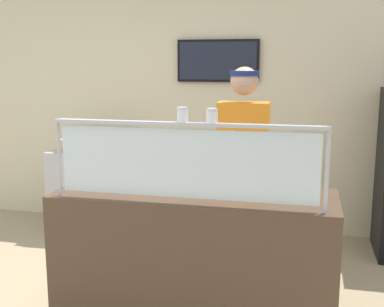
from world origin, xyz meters
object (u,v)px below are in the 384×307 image
Objects in this scene: parmesan_shaker at (182,116)px; pizza_box_stack at (86,143)px; pizza_tray at (215,188)px; worker_figure at (243,167)px; pepper_flake_shaker at (212,117)px; pizza_server at (221,186)px.

pizza_box_stack is (-1.53, 1.92, -0.53)m from parmesan_shaker.
worker_figure is (0.12, 0.50, 0.04)m from pizza_tray.
pizza_box_stack is at bearing 149.46° from worker_figure.
parmesan_shaker is at bearing 180.00° from pepper_flake_shaker.
worker_figure is (0.08, 0.52, 0.02)m from pizza_server.
pepper_flake_shaker is (0.04, -0.36, 0.52)m from pizza_tray.
pizza_box_stack is at bearing 131.65° from pepper_flake_shaker.
parmesan_shaker is 0.18m from pepper_flake_shaker.
parmesan_shaker is 0.18× the size of pizza_box_stack.
pizza_server is at bearing -23.87° from pizza_tray.
pizza_box_stack is at bearing 145.40° from pizza_server.
pizza_box_stack is (-1.66, 1.55, -0.01)m from pizza_tray.
pepper_flake_shaker is 0.05× the size of worker_figure.
pizza_box_stack is at bearing 128.58° from parmesan_shaker.
worker_figure reaches higher than pizza_tray.
pizza_box_stack reaches higher than pizza_tray.
worker_figure is 2.07m from pizza_box_stack.
worker_figure is at bearing -30.54° from pizza_box_stack.
pizza_server is 0.57× the size of pizza_box_stack.
parmesan_shaker is at bearing -109.23° from pizza_server.
pizza_box_stack is (-1.71, 1.92, -0.53)m from pepper_flake_shaker.
pizza_server is 0.16× the size of worker_figure.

